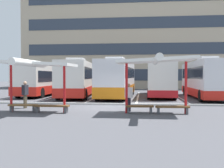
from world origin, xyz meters
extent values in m
plane|color=#47474C|center=(0.00, 0.00, 0.00)|extent=(160.00, 160.00, 0.00)
cube|color=tan|center=(0.00, 33.81, 8.26)|extent=(35.55, 15.08, 16.51)
cube|color=#2D3847|center=(0.00, 26.24, 2.27)|extent=(32.71, 0.08, 1.82)
cube|color=#2D3847|center=(0.00, 26.24, 6.40)|extent=(32.71, 0.08, 1.82)
cube|color=#2D3847|center=(0.00, 26.24, 10.53)|extent=(32.71, 0.08, 1.82)
cube|color=silver|center=(-8.18, 11.41, 1.70)|extent=(2.65, 12.24, 2.84)
cube|color=red|center=(-8.18, 11.41, 0.69)|extent=(2.69, 12.28, 0.83)
cube|color=black|center=(-8.18, 11.41, 2.04)|extent=(2.67, 11.26, 1.06)
cube|color=black|center=(-8.25, 17.49, 2.04)|extent=(2.21, 0.11, 1.71)
cube|color=silver|center=(-8.16, 9.89, 3.30)|extent=(1.53, 2.22, 0.36)
cylinder|color=black|center=(-9.38, 15.90, 0.50)|extent=(0.31, 1.00, 1.00)
cylinder|color=black|center=(-7.07, 15.93, 0.50)|extent=(0.31, 1.00, 1.00)
cylinder|color=black|center=(-9.28, 6.89, 0.50)|extent=(0.31, 1.00, 1.00)
cylinder|color=black|center=(-6.97, 6.92, 0.50)|extent=(0.31, 1.00, 1.00)
cube|color=silver|center=(-4.03, 9.39, 1.85)|extent=(3.55, 11.55, 3.15)
cube|color=red|center=(-4.03, 9.39, 0.67)|extent=(3.60, 11.60, 0.80)
cube|color=black|center=(-4.03, 9.39, 2.35)|extent=(3.51, 10.65, 1.05)
cube|color=black|center=(-4.53, 15.02, 2.23)|extent=(2.26, 0.28, 1.89)
cube|color=silver|center=(-3.91, 7.97, 3.60)|extent=(1.73, 2.33, 0.36)
cylinder|color=black|center=(-5.57, 13.36, 0.50)|extent=(0.39, 1.02, 1.00)
cylinder|color=black|center=(-3.21, 13.56, 0.50)|extent=(0.39, 1.02, 1.00)
cylinder|color=black|center=(-4.86, 5.21, 0.50)|extent=(0.39, 1.02, 1.00)
cylinder|color=black|center=(-2.49, 5.42, 0.50)|extent=(0.39, 1.02, 1.00)
cube|color=silver|center=(0.00, 8.92, 1.86)|extent=(2.97, 11.37, 3.17)
cube|color=orange|center=(0.00, 8.92, 0.73)|extent=(3.01, 11.42, 0.92)
cube|color=black|center=(0.00, 8.92, 2.40)|extent=(2.97, 10.47, 0.99)
cube|color=black|center=(0.21, 14.53, 2.24)|extent=(2.25, 0.16, 1.90)
cube|color=silver|center=(-0.05, 7.51, 3.62)|extent=(1.61, 2.26, 0.36)
cylinder|color=black|center=(-1.03, 13.00, 0.50)|extent=(0.34, 1.01, 1.00)
cylinder|color=black|center=(1.33, 12.91, 0.50)|extent=(0.34, 1.01, 1.00)
cylinder|color=black|center=(-1.32, 4.92, 0.50)|extent=(0.34, 1.01, 1.00)
cylinder|color=black|center=(1.03, 4.83, 0.50)|extent=(0.34, 1.01, 1.00)
cube|color=silver|center=(4.28, 10.92, 1.87)|extent=(2.78, 11.70, 3.18)
cube|color=red|center=(4.28, 10.92, 0.58)|extent=(2.82, 11.74, 0.61)
cube|color=black|center=(4.28, 10.92, 2.41)|extent=(2.79, 10.77, 0.99)
cube|color=black|center=(4.43, 16.71, 2.25)|extent=(2.17, 0.14, 1.91)
cube|color=silver|center=(4.24, 9.47, 3.64)|extent=(1.54, 2.24, 0.36)
cylinder|color=black|center=(3.26, 15.17, 0.50)|extent=(0.33, 1.01, 1.00)
cylinder|color=black|center=(5.52, 15.10, 0.50)|extent=(0.33, 1.01, 1.00)
cylinder|color=black|center=(3.03, 6.74, 0.50)|extent=(0.33, 1.01, 1.00)
cylinder|color=black|center=(5.29, 6.67, 0.50)|extent=(0.33, 1.01, 1.00)
cube|color=silver|center=(8.19, 8.82, 1.85)|extent=(2.41, 11.58, 3.15)
cube|color=red|center=(8.19, 8.82, 0.62)|extent=(2.45, 11.62, 0.70)
cube|color=black|center=(8.19, 8.82, 2.35)|extent=(2.44, 10.65, 1.05)
cube|color=black|center=(8.19, 14.57, 2.23)|extent=(2.11, 0.08, 1.89)
cube|color=silver|center=(8.20, 7.37, 3.60)|extent=(1.44, 2.20, 0.36)
cylinder|color=black|center=(7.09, 13.00, 0.50)|extent=(0.30, 1.00, 1.00)
cylinder|color=black|center=(9.29, 13.00, 0.50)|extent=(0.30, 1.00, 1.00)
cylinder|color=black|center=(7.10, 4.63, 0.50)|extent=(0.30, 1.00, 1.00)
cube|color=white|center=(-10.01, 9.97, 0.00)|extent=(0.16, 14.00, 0.01)
cube|color=white|center=(-6.00, 9.97, 0.00)|extent=(0.16, 14.00, 0.01)
cube|color=white|center=(-2.00, 9.97, 0.00)|extent=(0.16, 14.00, 0.01)
cube|color=white|center=(2.00, 9.97, 0.00)|extent=(0.16, 14.00, 0.01)
cube|color=white|center=(6.00, 9.97, 0.00)|extent=(0.16, 14.00, 0.01)
cube|color=white|center=(10.01, 9.97, 0.00)|extent=(0.16, 14.00, 0.01)
cylinder|color=red|center=(-5.11, -2.81, 1.36)|extent=(0.14, 0.14, 2.72)
cylinder|color=red|center=(-1.95, -2.81, 1.36)|extent=(0.14, 0.14, 2.72)
cube|color=white|center=(-3.53, -2.81, 2.80)|extent=(4.17, 2.40, 0.36)
cylinder|color=white|center=(-3.53, -3.86, 2.77)|extent=(0.36, 4.17, 0.36)
cube|color=brown|center=(-4.43, -2.75, 0.40)|extent=(1.66, 0.46, 0.10)
cube|color=#4C4C51|center=(-5.11, -2.77, 0.17)|extent=(0.13, 0.34, 0.35)
cube|color=#4C4C51|center=(-3.75, -2.73, 0.17)|extent=(0.13, 0.34, 0.35)
cube|color=brown|center=(-2.63, -2.99, 0.40)|extent=(1.98, 0.47, 0.10)
cube|color=#4C4C51|center=(-3.47, -2.97, 0.17)|extent=(0.13, 0.34, 0.35)
cube|color=#4C4C51|center=(-1.79, -3.01, 0.17)|extent=(0.13, 0.34, 0.35)
cylinder|color=red|center=(1.57, -2.60, 1.44)|extent=(0.14, 0.14, 2.88)
cylinder|color=red|center=(4.82, -2.60, 1.44)|extent=(0.14, 0.14, 2.88)
cube|color=white|center=(3.20, -2.60, 2.96)|extent=(4.25, 2.62, 0.37)
cylinder|color=white|center=(3.20, -3.76, 2.93)|extent=(0.36, 4.25, 0.36)
cube|color=brown|center=(2.30, -2.62, 0.40)|extent=(1.58, 0.53, 0.10)
cube|color=#4C4C51|center=(1.67, -2.66, 0.17)|extent=(0.14, 0.34, 0.35)
cube|color=#4C4C51|center=(2.92, -2.58, 0.17)|extent=(0.14, 0.34, 0.35)
cube|color=brown|center=(4.10, -2.70, 0.40)|extent=(1.86, 0.52, 0.10)
cube|color=#4C4C51|center=(3.33, -2.74, 0.17)|extent=(0.14, 0.34, 0.35)
cube|color=#4C4C51|center=(4.87, -2.66, 0.17)|extent=(0.14, 0.34, 0.35)
cube|color=#ADADA8|center=(0.00, 1.72, 0.06)|extent=(44.00, 0.24, 0.12)
cylinder|color=brown|center=(-5.08, -0.87, 0.43)|extent=(0.14, 0.14, 0.86)
cylinder|color=brown|center=(-5.09, -1.05, 0.43)|extent=(0.14, 0.14, 0.86)
cube|color=#26262D|center=(-5.09, -0.96, 1.19)|extent=(0.26, 0.52, 0.65)
sphere|color=tan|center=(-5.09, -0.96, 1.63)|extent=(0.23, 0.23, 0.23)
cylinder|color=black|center=(1.59, -1.69, 0.41)|extent=(0.14, 0.14, 0.81)
cylinder|color=black|center=(1.71, -1.81, 0.41)|extent=(0.14, 0.14, 0.81)
cube|color=silver|center=(1.65, -1.75, 1.11)|extent=(0.49, 0.49, 0.61)
sphere|color=#936B4C|center=(1.65, -1.75, 1.53)|extent=(0.22, 0.22, 0.22)
camera|label=1|loc=(2.48, -18.08, 2.09)|focal=44.41mm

